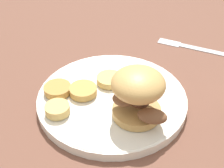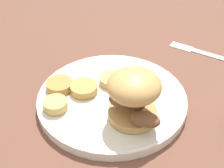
{
  "view_description": "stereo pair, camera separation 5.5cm",
  "coord_description": "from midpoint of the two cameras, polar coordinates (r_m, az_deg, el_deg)",
  "views": [
    {
      "loc": [
        0.04,
        -0.43,
        0.38
      ],
      "look_at": [
        0.0,
        0.0,
        0.04
      ],
      "focal_mm": 50.0,
      "sensor_mm": 36.0,
      "label": 1
    },
    {
      "loc": [
        0.09,
        -0.42,
        0.38
      ],
      "look_at": [
        0.0,
        0.0,
        0.04
      ],
      "focal_mm": 50.0,
      "sensor_mm": 36.0,
      "label": 2
    }
  ],
  "objects": [
    {
      "name": "ground_plane",
      "position": [
        0.57,
        -2.73,
        -3.52
      ],
      "size": [
        4.0,
        4.0,
        0.0
      ],
      "primitive_type": "plane",
      "color": "brown"
    },
    {
      "name": "dinner_plate",
      "position": [
        0.57,
        -2.76,
        -2.74
      ],
      "size": [
        0.27,
        0.27,
        0.02
      ],
      "color": "white",
      "rests_on": "ground_plane"
    },
    {
      "name": "sandwich",
      "position": [
        0.49,
        1.64,
        -1.73
      ],
      "size": [
        0.09,
        0.09,
        0.09
      ],
      "color": "tan",
      "rests_on": "dinner_plate"
    },
    {
      "name": "potato_round_0",
      "position": [
        0.57,
        -7.99,
        -1.02
      ],
      "size": [
        0.05,
        0.05,
        0.01
      ],
      "primitive_type": "cylinder",
      "color": "tan",
      "rests_on": "dinner_plate"
    },
    {
      "name": "potato_round_1",
      "position": [
        0.6,
        2.4,
        1.87
      ],
      "size": [
        0.04,
        0.04,
        0.01
      ],
      "primitive_type": "cylinder",
      "color": "tan",
      "rests_on": "dinner_plate"
    },
    {
      "name": "potato_round_2",
      "position": [
        0.54,
        -12.87,
        -4.63
      ],
      "size": [
        0.04,
        0.04,
        0.02
      ],
      "primitive_type": "cylinder",
      "color": "#DBB766",
      "rests_on": "dinner_plate"
    },
    {
      "name": "potato_round_3",
      "position": [
        0.59,
        -3.1,
        0.72
      ],
      "size": [
        0.05,
        0.05,
        0.01
      ],
      "primitive_type": "cylinder",
      "color": "#DBB766",
      "rests_on": "dinner_plate"
    },
    {
      "name": "potato_round_4",
      "position": [
        0.58,
        -12.59,
        -0.99
      ],
      "size": [
        0.05,
        0.05,
        0.01
      ],
      "primitive_type": "cylinder",
      "color": "#BC8942",
      "rests_on": "dinner_plate"
    },
    {
      "name": "fork",
      "position": [
        0.75,
        12.04,
        6.62
      ],
      "size": [
        0.15,
        0.07,
        0.0
      ],
      "color": "silver",
      "rests_on": "ground_plane"
    }
  ]
}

